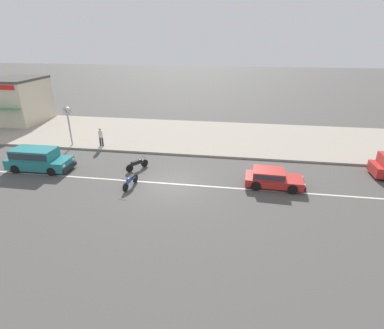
# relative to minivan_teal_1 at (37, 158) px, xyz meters

# --- Properties ---
(ground_plane) EXTENTS (160.00, 160.00, 0.00)m
(ground_plane) POSITION_rel_minivan_teal_1_xyz_m (9.86, -0.79, -0.84)
(ground_plane) COLOR #4C4947
(lane_centre_stripe) EXTENTS (50.40, 0.14, 0.01)m
(lane_centre_stripe) POSITION_rel_minivan_teal_1_xyz_m (9.86, -0.79, -0.84)
(lane_centre_stripe) COLOR silver
(lane_centre_stripe) RESTS_ON ground
(kerb_strip) EXTENTS (68.00, 10.00, 0.15)m
(kerb_strip) POSITION_rel_minivan_teal_1_xyz_m (9.86, 9.15, -0.77)
(kerb_strip) COLOR #9E9384
(kerb_strip) RESTS_ON ground
(minivan_teal_1) EXTENTS (4.51, 1.88, 1.56)m
(minivan_teal_1) POSITION_rel_minivan_teal_1_xyz_m (0.00, 0.00, 0.00)
(minivan_teal_1) COLOR teal
(minivan_teal_1) RESTS_ON ground
(hatchback_red_3) EXTENTS (3.70, 1.89, 1.10)m
(hatchback_red_3) POSITION_rel_minivan_teal_1_xyz_m (16.21, -0.10, -0.26)
(hatchback_red_3) COLOR red
(hatchback_red_3) RESTS_ON ground
(motorcycle_1) EXTENTS (1.18, 1.57, 0.80)m
(motorcycle_1) POSITION_rel_minivan_teal_1_xyz_m (6.96, 1.08, -0.42)
(motorcycle_1) COLOR black
(motorcycle_1) RESTS_ON ground
(motorcycle_2) EXTENTS (0.56, 1.83, 0.80)m
(motorcycle_2) POSITION_rel_minivan_teal_1_xyz_m (7.39, -1.60, -0.42)
(motorcycle_2) COLOR black
(motorcycle_2) RESTS_ON ground
(street_clock) EXTENTS (0.66, 0.22, 3.28)m
(street_clock) POSITION_rel_minivan_teal_1_xyz_m (-0.14, 4.85, 1.77)
(street_clock) COLOR #9E9EA3
(street_clock) RESTS_ON kerb_strip
(pedestrian_near_clock) EXTENTS (0.34, 0.34, 1.57)m
(pedestrian_near_clock) POSITION_rel_minivan_teal_1_xyz_m (2.52, 4.94, 0.22)
(pedestrian_near_clock) COLOR #232838
(pedestrian_near_clock) RESTS_ON kerb_strip
(shopfront_corner_warung) EXTENTS (4.61, 6.24, 4.62)m
(shopfront_corner_warung) POSITION_rel_minivan_teal_1_xyz_m (-9.34, 11.16, 1.62)
(shopfront_corner_warung) COLOR beige
(shopfront_corner_warung) RESTS_ON kerb_strip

